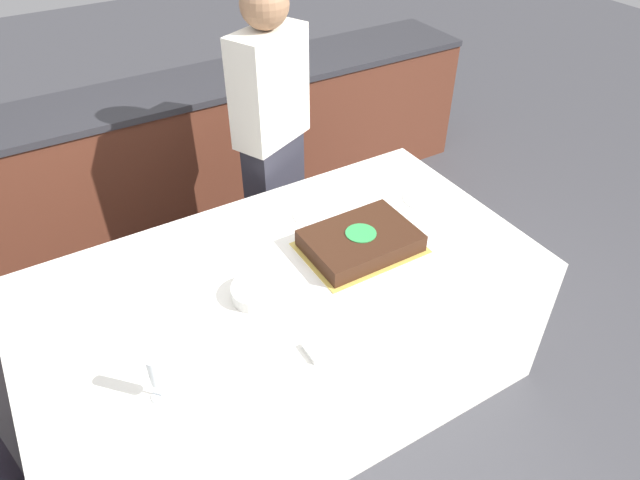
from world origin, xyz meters
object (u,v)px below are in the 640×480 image
object	(u,v)px
wine_glass	(155,374)
person_cutting_cake	(272,141)
plate_stack	(257,292)
cake	(360,241)

from	to	relation	value
wine_glass	person_cutting_cake	world-z (taller)	person_cutting_cake
wine_glass	person_cutting_cake	distance (m)	1.53
person_cutting_cake	wine_glass	bearing A→B (deg)	23.59
wine_glass	person_cutting_cake	xyz separation A→B (m)	(1.01, 1.15, 0.02)
plate_stack	cake	bearing A→B (deg)	4.45
plate_stack	person_cutting_cake	xyz separation A→B (m)	(0.53, 0.88, 0.12)
plate_stack	person_cutting_cake	bearing A→B (deg)	59.03
plate_stack	wine_glass	xyz separation A→B (m)	(-0.48, -0.27, 0.09)
plate_stack	person_cutting_cake	size ratio (longest dim) A/B	0.12
cake	wine_glass	distance (m)	1.06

